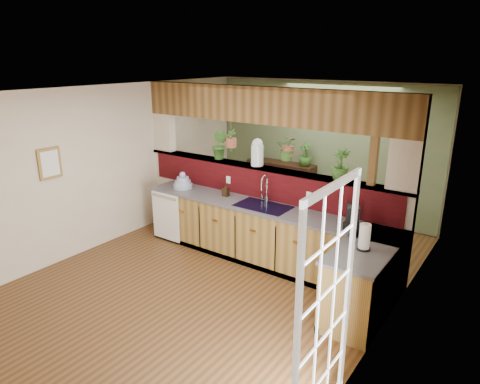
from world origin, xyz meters
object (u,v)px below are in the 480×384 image
Objects in this scene: dish_stack at (183,183)px; paper_towel at (365,237)px; soap_dispenser at (226,190)px; coffee_maker at (352,217)px; faucet at (265,188)px; shelving_console at (280,185)px; glass_jar at (257,152)px.

paper_towel reaches higher than dish_stack.
coffee_maker is at bearing -2.69° from soap_dispenser.
faucet is 0.69m from soap_dispenser.
dish_stack is 2.40m from shelving_console.
glass_jar reaches higher than shelving_console.
coffee_maker is 3.37m from shelving_console.
coffee_maker is at bearing -13.36° from glass_jar.
soap_dispenser is 0.78m from glass_jar.
faucet is 1.96m from paper_towel.
faucet is at bearing -36.95° from glass_jar.
coffee_maker is at bearing -7.71° from faucet.
glass_jar is 2.29m from shelving_console.
coffee_maker is (2.12, -0.10, 0.04)m from soap_dispenser.
shelving_console is at bearing 133.77° from paper_towel.
soap_dispenser is 0.48× the size of glass_jar.
glass_jar is at bearing 155.22° from paper_towel.
shelving_console is (0.59, 2.28, -0.49)m from dish_stack.
glass_jar reaches higher than soap_dispenser.
glass_jar is at bearing 16.94° from dish_stack.
faucet is at bearing 149.05° from coffee_maker.
coffee_maker reaches higher than dish_stack.
coffee_maker reaches higher than shelving_console.
faucet is at bearing 8.17° from soap_dispenser.
coffee_maker reaches higher than soap_dispenser.
shelving_console is at bearing 75.52° from dish_stack.
paper_towel reaches higher than soap_dispenser.
faucet is at bearing 157.44° from paper_towel.
faucet is 1.31× the size of paper_towel.
coffee_maker is 0.90× the size of paper_towel.
dish_stack is at bearing -105.57° from shelving_console.
soap_dispenser is 2.57m from paper_towel.
dish_stack is at bearing -173.99° from faucet.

